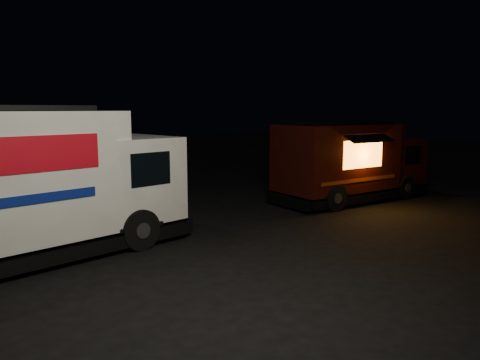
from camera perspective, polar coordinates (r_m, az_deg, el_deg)
name	(u,v)px	position (r m, az deg, el deg)	size (l,w,h in m)	color
ground	(219,248)	(11.06, -2.55, -8.33)	(80.00, 80.00, 0.00)	black
white_truck	(25,184)	(10.92, -24.74, -0.46)	(7.29, 2.49, 3.30)	white
red_truck	(352,161)	(17.03, 13.51, 2.30)	(6.05, 2.22, 2.81)	#330D09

